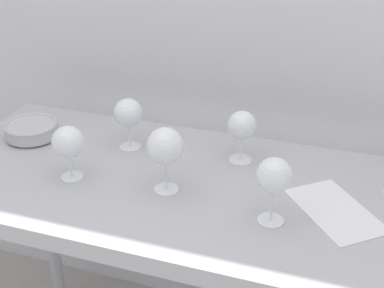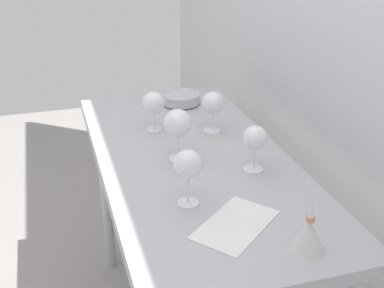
# 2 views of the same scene
# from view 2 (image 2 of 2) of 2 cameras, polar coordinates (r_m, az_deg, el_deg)

# --- Properties ---
(back_wall) EXTENTS (3.80, 0.04, 2.60)m
(back_wall) POSITION_cam_2_polar(r_m,az_deg,el_deg) (1.84, 15.50, 11.76)
(back_wall) COLOR silver
(back_wall) RESTS_ON ground_plane
(steel_counter) EXTENTS (1.40, 0.65, 0.90)m
(steel_counter) POSITION_cam_2_polar(r_m,az_deg,el_deg) (1.83, 0.19, -4.49)
(steel_counter) COLOR #ACACB1
(steel_counter) RESTS_ON ground_plane
(wine_glass_near_left) EXTENTS (0.09, 0.09, 0.16)m
(wine_glass_near_left) POSITION_cam_2_polar(r_m,az_deg,el_deg) (1.96, -4.37, 4.52)
(wine_glass_near_left) COLOR white
(wine_glass_near_left) RESTS_ON steel_counter
(wine_glass_near_center) EXTENTS (0.10, 0.10, 0.18)m
(wine_glass_near_center) POSITION_cam_2_polar(r_m,az_deg,el_deg) (1.71, -1.63, 2.22)
(wine_glass_near_center) COLOR white
(wine_glass_near_center) RESTS_ON steel_counter
(wine_glass_far_left) EXTENTS (0.09, 0.09, 0.16)m
(wine_glass_far_left) POSITION_cam_2_polar(r_m,az_deg,el_deg) (1.95, 2.33, 4.52)
(wine_glass_far_left) COLOR white
(wine_glass_far_left) RESTS_ON steel_counter
(wine_glass_far_right) EXTENTS (0.08, 0.08, 0.16)m
(wine_glass_far_right) POSITION_cam_2_polar(r_m,az_deg,el_deg) (1.66, 7.10, 0.51)
(wine_glass_far_right) COLOR white
(wine_glass_far_right) RESTS_ON steel_counter
(wine_glass_near_right) EXTENTS (0.09, 0.09, 0.17)m
(wine_glass_near_right) POSITION_cam_2_polar(r_m,az_deg,el_deg) (1.45, -0.48, -2.45)
(wine_glass_near_right) COLOR white
(wine_glass_near_right) RESTS_ON steel_counter
(tasting_sheet_upper) EXTENTS (0.28, 0.29, 0.00)m
(tasting_sheet_upper) POSITION_cam_2_polar(r_m,az_deg,el_deg) (1.42, 4.91, -9.01)
(tasting_sheet_upper) COLOR white
(tasting_sheet_upper) RESTS_ON steel_counter
(tasting_bowl) EXTENTS (0.17, 0.17, 0.05)m
(tasting_bowl) POSITION_cam_2_polar(r_m,az_deg,el_deg) (2.26, -1.25, 5.20)
(tasting_bowl) COLOR #4C4C4C
(tasting_bowl) RESTS_ON steel_counter
(decanter_funnel) EXTENTS (0.09, 0.09, 0.14)m
(decanter_funnel) POSITION_cam_2_polar(r_m,az_deg,el_deg) (1.34, 12.99, -9.85)
(decanter_funnel) COLOR silver
(decanter_funnel) RESTS_ON steel_counter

